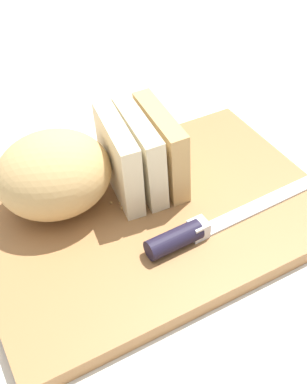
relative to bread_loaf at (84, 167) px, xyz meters
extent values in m
plane|color=silver|center=(0.06, -0.06, -0.07)|extent=(3.00, 3.00, 0.00)
cube|color=#9E6B3D|center=(0.06, -0.06, -0.06)|extent=(0.41, 0.27, 0.02)
ellipsoid|color=tan|center=(-0.03, 0.00, 0.00)|extent=(0.14, 0.13, 0.10)
cube|color=beige|center=(0.04, -0.01, 0.00)|extent=(0.04, 0.11, 0.10)
cube|color=beige|center=(0.07, -0.01, 0.00)|extent=(0.04, 0.11, 0.10)
cube|color=tan|center=(0.10, -0.01, 0.00)|extent=(0.04, 0.11, 0.10)
cube|color=silver|center=(0.20, -0.11, -0.05)|extent=(0.23, 0.03, 0.00)
cylinder|color=black|center=(0.05, -0.12, -0.04)|extent=(0.06, 0.03, 0.02)
cube|color=silver|center=(0.08, -0.12, -0.04)|extent=(0.02, 0.02, 0.02)
sphere|color=tan|center=(0.02, -0.02, -0.05)|extent=(0.00, 0.00, 0.00)
sphere|color=tan|center=(0.03, -0.04, -0.05)|extent=(0.00, 0.00, 0.00)
sphere|color=tan|center=(0.03, -0.03, -0.05)|extent=(0.00, 0.00, 0.00)
sphere|color=tan|center=(0.10, 0.01, -0.05)|extent=(0.01, 0.01, 0.01)
camera|label=1|loc=(-0.13, -0.40, 0.35)|focal=44.52mm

